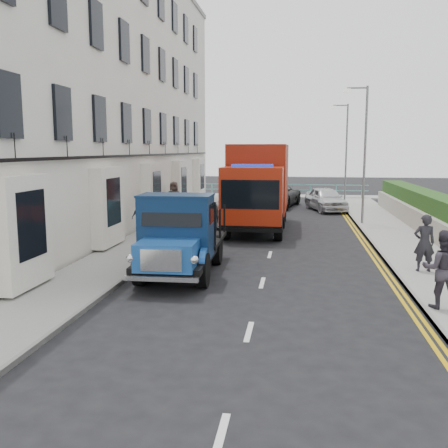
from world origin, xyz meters
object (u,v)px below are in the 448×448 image
Objects in this scene: lamp_mid at (363,147)px; red_lorry at (258,184)px; bedford_lorry at (178,241)px; pedestrian_east_near at (424,243)px; lamp_far at (345,148)px; parked_car_front at (177,245)px.

lamp_mid is 5.74m from red_lorry.
bedford_lorry is (-6.73, -11.86, -2.83)m from lamp_mid.
bedford_lorry is 3.04× the size of pedestrian_east_near.
lamp_far is 21.86m from parked_car_front.
bedford_lorry is at bearing -99.07° from red_lorry.
bedford_lorry is 1.25× the size of parked_car_front.
lamp_mid is at bearing 20.41° from red_lorry.
lamp_mid is 13.93m from bedford_lorry.
parked_car_front is at bearing -109.28° from lamp_far.
red_lorry is 10.30m from pedestrian_east_near.
bedford_lorry is at bearing -119.57° from lamp_mid.
lamp_far is at bearing 90.00° from lamp_mid.
pedestrian_east_near is at bearing 5.19° from parked_car_front.
red_lorry is (1.62, 9.98, 1.02)m from bedford_lorry.
lamp_far is at bearing -92.10° from pedestrian_east_near.
lamp_far is (0.00, 10.00, 0.00)m from lamp_mid.
lamp_far is 1.61× the size of parked_car_front.
lamp_far reaches higher than red_lorry.
bedford_lorry is 1.58m from parked_car_front.
lamp_mid reaches higher than red_lorry.
bedford_lorry reaches higher than pedestrian_east_near.
lamp_mid is 1.61× the size of parked_car_front.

